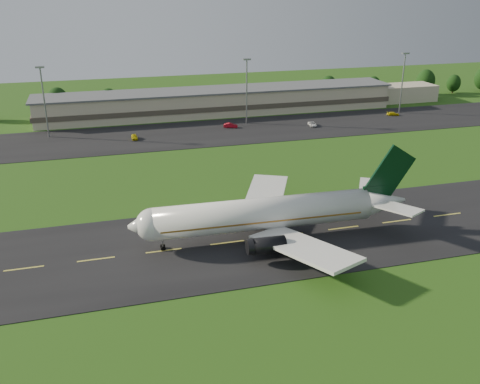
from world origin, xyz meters
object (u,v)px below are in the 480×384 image
object	(u,v)px
terminal	(237,101)
light_mast_centre	(247,83)
airliner	(268,214)
service_vehicle_a	(134,137)
service_vehicle_b	(231,125)
light_mast_east	(403,76)
service_vehicle_c	(312,124)
light_mast_west	(43,94)
service_vehicle_d	(393,114)

from	to	relation	value
terminal	light_mast_centre	size ratio (longest dim) A/B	7.13
airliner	service_vehicle_a	size ratio (longest dim) A/B	12.38
service_vehicle_a	service_vehicle_b	size ratio (longest dim) A/B	0.96
light_mast_east	service_vehicle_c	xyz separation A→B (m)	(-36.18, -9.14, -12.02)
airliner	terminal	world-z (taller)	airliner
light_mast_west	service_vehicle_d	xyz separation A→B (m)	(110.68, -3.30, -12.04)
light_mast_east	service_vehicle_d	distance (m)	13.21
light_mast_east	service_vehicle_b	bearing A→B (deg)	-176.12
service_vehicle_c	airliner	bearing A→B (deg)	-111.10
light_mast_east	service_vehicle_c	world-z (taller)	light_mast_east
terminal	service_vehicle_d	size ratio (longest dim) A/B	35.21
light_mast_east	service_vehicle_a	xyz separation A→B (m)	(-91.24, -9.41, -11.93)
service_vehicle_c	service_vehicle_d	size ratio (longest dim) A/B	1.09
light_mast_centre	service_vehicle_b	xyz separation A→B (m)	(-6.37, -4.17, -11.93)
light_mast_west	light_mast_east	size ratio (longest dim) A/B	1.00
light_mast_east	service_vehicle_c	bearing A→B (deg)	-165.82
light_mast_centre	light_mast_east	xyz separation A→B (m)	(55.00, 0.00, 0.00)
light_mast_west	light_mast_centre	size ratio (longest dim) A/B	1.00
service_vehicle_b	service_vehicle_c	xyz separation A→B (m)	(25.19, -4.97, -0.09)
airliner	service_vehicle_a	xyz separation A→B (m)	(-16.56, 70.62, -3.86)
light_mast_west	service_vehicle_a	xyz separation A→B (m)	(23.76, -9.41, -11.93)
service_vehicle_b	service_vehicle_c	distance (m)	25.68
terminal	light_mast_centre	xyz separation A→B (m)	(-1.40, -16.18, 8.75)
terminal	service_vehicle_b	world-z (taller)	terminal
terminal	light_mast_centre	bearing A→B (deg)	-94.95
terminal	service_vehicle_d	xyz separation A→B (m)	(49.28, -19.49, -3.29)
terminal	light_mast_west	bearing A→B (deg)	-165.24
service_vehicle_b	service_vehicle_d	distance (m)	57.06
service_vehicle_b	light_mast_centre	bearing A→B (deg)	-38.19
airliner	light_mast_west	world-z (taller)	light_mast_west
service_vehicle_a	service_vehicle_c	xyz separation A→B (m)	(55.05, 0.27, -0.08)
light_mast_centre	service_vehicle_b	size ratio (longest dim) A/B	4.70
service_vehicle_b	service_vehicle_d	bearing A→B (deg)	-70.51
airliner	terminal	distance (m)	98.50
light_mast_centre	service_vehicle_d	bearing A→B (deg)	-3.73
airliner	service_vehicle_a	world-z (taller)	airliner
light_mast_west	terminal	bearing A→B (deg)	14.76
light_mast_centre	airliner	bearing A→B (deg)	-103.81
terminal	light_mast_centre	world-z (taller)	light_mast_centre
service_vehicle_d	airliner	bearing A→B (deg)	155.46
airliner	light_mast_west	size ratio (longest dim) A/B	2.52
light_mast_west	service_vehicle_a	size ratio (longest dim) A/B	4.91
light_mast_east	service_vehicle_b	size ratio (longest dim) A/B	4.70
light_mast_west	light_mast_east	world-z (taller)	same
light_mast_west	light_mast_centre	world-z (taller)	same
airliner	light_mast_west	bearing A→B (deg)	118.76
airliner	light_mast_centre	size ratio (longest dim) A/B	2.52
light_mast_west	service_vehicle_b	world-z (taller)	light_mast_west
terminal	service_vehicle_c	xyz separation A→B (m)	(17.41, -25.32, -3.27)
airliner	service_vehicle_b	bearing A→B (deg)	82.07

